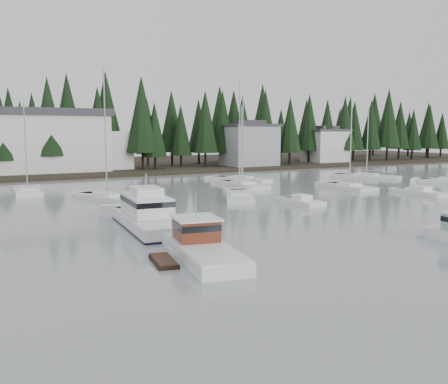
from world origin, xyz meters
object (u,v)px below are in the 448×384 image
(lobster_boat_brown, at_px, (201,250))
(sailboat_2, at_px, (243,186))
(cabin_cruiser_center, at_px, (148,218))
(sailboat_4, at_px, (366,178))
(runabout_1, at_px, (302,203))
(sailboat_8, at_px, (28,193))
(sailboat_7, at_px, (349,188))
(house_east_b, at_px, (326,145))
(house_east_a, at_px, (249,144))
(sailboat_3, at_px, (241,181))
(runabout_2, at_px, (420,193))
(harbor_inn, at_px, (47,141))
(sailboat_6, at_px, (239,198))
(sailboat_1, at_px, (107,199))

(lobster_boat_brown, xyz_separation_m, sailboat_2, (22.22, 31.73, -0.44))
(cabin_cruiser_center, height_order, sailboat_2, sailboat_2)
(sailboat_4, bearing_deg, lobster_boat_brown, 99.83)
(runabout_1, bearing_deg, sailboat_8, 44.66)
(sailboat_7, bearing_deg, house_east_b, -31.54)
(house_east_a, height_order, sailboat_8, sailboat_8)
(cabin_cruiser_center, relative_size, sailboat_3, 0.99)
(sailboat_2, bearing_deg, sailboat_3, -28.84)
(runabout_2, bearing_deg, sailboat_7, 22.81)
(lobster_boat_brown, relative_size, sailboat_4, 0.78)
(harbor_inn, distance_m, sailboat_6, 45.69)
(cabin_cruiser_center, bearing_deg, runabout_2, -78.26)
(house_east_b, xyz_separation_m, lobster_boat_brown, (-63.47, -62.87, -3.90))
(sailboat_1, relative_size, sailboat_7, 1.06)
(sailboat_4, distance_m, runabout_2, 21.25)
(sailboat_2, bearing_deg, sailboat_8, 77.55)
(sailboat_4, distance_m, runabout_1, 32.98)
(sailboat_7, bearing_deg, house_east_a, -6.57)
(house_east_b, height_order, lobster_boat_brown, house_east_b)
(lobster_boat_brown, height_order, cabin_cruiser_center, cabin_cruiser_center)
(sailboat_1, bearing_deg, house_east_a, -68.44)
(sailboat_1, xyz_separation_m, runabout_2, (34.29, -13.68, 0.04))
(sailboat_4, xyz_separation_m, sailboat_6, (-30.69, -11.06, 0.02))
(sailboat_7, relative_size, runabout_2, 2.01)
(house_east_b, bearing_deg, sailboat_4, -119.57)
(harbor_inn, bearing_deg, runabout_2, -56.31)
(house_east_b, height_order, runabout_1, house_east_b)
(sailboat_1, bearing_deg, runabout_1, -146.76)
(lobster_boat_brown, distance_m, sailboat_1, 27.92)
(sailboat_1, bearing_deg, cabin_cruiser_center, 155.82)
(runabout_2, bearing_deg, cabin_cruiser_center, 98.82)
(cabin_cruiser_center, xyz_separation_m, sailboat_8, (-5.18, 27.64, -0.69))
(house_east_b, xyz_separation_m, sailboat_4, (-16.99, -29.94, -4.35))
(house_east_a, relative_size, sailboat_7, 0.75)
(cabin_cruiser_center, bearing_deg, sailboat_8, 16.57)
(harbor_inn, relative_size, sailboat_1, 1.97)
(harbor_inn, height_order, sailboat_6, sailboat_6)
(harbor_inn, relative_size, sailboat_4, 2.48)
(harbor_inn, distance_m, sailboat_4, 54.84)
(sailboat_8, distance_m, runabout_2, 47.65)
(sailboat_2, xyz_separation_m, sailboat_7, (11.20, -8.82, 0.02))
(house_east_a, relative_size, cabin_cruiser_center, 0.90)
(sailboat_3, bearing_deg, runabout_1, 143.75)
(sailboat_7, distance_m, runabout_2, 9.31)
(harbor_inn, bearing_deg, house_east_b, -2.20)
(sailboat_1, bearing_deg, sailboat_6, -132.33)
(sailboat_7, bearing_deg, lobster_boat_brown, 129.84)
(sailboat_4, distance_m, sailboat_8, 51.35)
(harbor_inn, distance_m, cabin_cruiser_center, 54.98)
(lobster_boat_brown, height_order, sailboat_1, sailboat_1)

